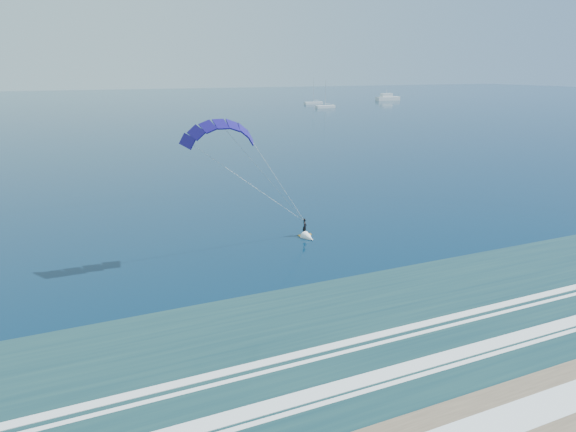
{
  "coord_description": "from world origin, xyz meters",
  "views": [
    {
      "loc": [
        -14.57,
        -16.02,
        17.19
      ],
      "look_at": [
        4.05,
        25.41,
        4.09
      ],
      "focal_mm": 32.0,
      "sensor_mm": 36.0,
      "label": 1
    }
  ],
  "objects_px": {
    "kitesurfer_rig": "(265,175)",
    "motor_yacht": "(387,98)",
    "sailboat_4": "(325,107)",
    "sailboat_3": "(313,103)"
  },
  "relations": [
    {
      "from": "kitesurfer_rig",
      "to": "motor_yacht",
      "type": "relative_size",
      "value": 1.1
    },
    {
      "from": "sailboat_4",
      "to": "sailboat_3",
      "type": "bearing_deg",
      "value": 75.2
    },
    {
      "from": "sailboat_3",
      "to": "sailboat_4",
      "type": "xyz_separation_m",
      "value": [
        -6.45,
        -24.41,
        -0.0
      ]
    },
    {
      "from": "motor_yacht",
      "to": "sailboat_4",
      "type": "relative_size",
      "value": 1.15
    },
    {
      "from": "motor_yacht",
      "to": "sailboat_3",
      "type": "bearing_deg",
      "value": -168.15
    },
    {
      "from": "kitesurfer_rig",
      "to": "sailboat_3",
      "type": "relative_size",
      "value": 1.2
    },
    {
      "from": "kitesurfer_rig",
      "to": "sailboat_4",
      "type": "bearing_deg",
      "value": 59.98
    },
    {
      "from": "kitesurfer_rig",
      "to": "sailboat_4",
      "type": "height_order",
      "value": "kitesurfer_rig"
    },
    {
      "from": "kitesurfer_rig",
      "to": "sailboat_4",
      "type": "xyz_separation_m",
      "value": [
        93.79,
        162.34,
        -6.64
      ]
    },
    {
      "from": "kitesurfer_rig",
      "to": "motor_yacht",
      "type": "height_order",
      "value": "kitesurfer_rig"
    }
  ]
}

